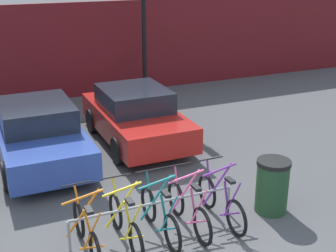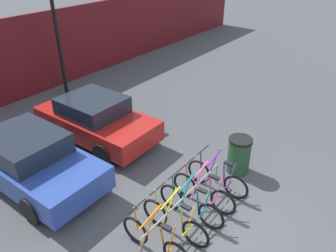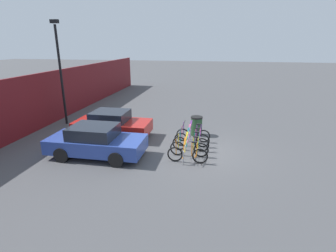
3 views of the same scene
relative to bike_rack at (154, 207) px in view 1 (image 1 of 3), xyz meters
The scene contains 11 objects.
ground_plane 0.83m from the bike_rack, 82.02° to the right, with size 120.00×120.00×0.00m, color #4C4C4F.
hoarding_wall 8.89m from the bike_rack, 89.39° to the left, with size 36.00×0.16×3.14m, color maroon.
bike_rack is the anchor object (origin of this frame).
bicycle_orange 1.24m from the bike_rack, behind, with size 0.68×1.71×1.05m.
bicycle_yellow 0.61m from the bike_rack, 165.61° to the right, with size 0.68×1.71×1.05m.
bicycle_teal 0.18m from the bike_rack, 75.48° to the right, with size 0.68×1.71×1.05m.
bicycle_pink 0.61m from the bike_rack, 14.33° to the right, with size 0.68×1.71×1.05m.
bicycle_purple 1.24m from the bike_rack, ahead, with size 0.68×1.71×1.05m.
car_blue 4.08m from the bike_rack, 108.73° to the left, with size 1.91×4.18×1.40m.
car_red 4.29m from the bike_rack, 74.22° to the left, with size 1.91×3.94×1.40m.
trash_bin 2.28m from the bike_rack, ahead, with size 0.63×0.63×1.03m.
Camera 1 is at (-2.72, -5.88, 4.53)m, focal length 50.00 mm.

